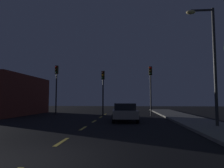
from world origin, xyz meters
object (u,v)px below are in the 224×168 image
traffic_signal_center (103,84)px  street_lamp_right (210,55)px  traffic_signal_left (56,81)px  traffic_signal_right (151,81)px  car_stopped_ahead (125,112)px

traffic_signal_center → street_lamp_right: size_ratio=0.65×
traffic_signal_left → traffic_signal_right: bearing=-0.0°
traffic_signal_center → traffic_signal_right: size_ratio=0.92×
traffic_signal_center → car_stopped_ahead: bearing=-65.5°
traffic_signal_center → street_lamp_right: (7.58, -8.74, 1.01)m
traffic_signal_left → traffic_signal_right: (10.07, -0.00, -0.15)m
traffic_signal_center → traffic_signal_right: traffic_signal_right is taller
traffic_signal_center → traffic_signal_right: 5.00m
traffic_signal_right → car_stopped_ahead: traffic_signal_right is taller
traffic_signal_left → street_lamp_right: size_ratio=0.74×
traffic_signal_right → street_lamp_right: (2.59, -8.74, 0.74)m
traffic_signal_center → car_stopped_ahead: 6.29m
car_stopped_ahead → street_lamp_right: 7.25m
traffic_signal_center → street_lamp_right: street_lamp_right is taller
traffic_signal_left → street_lamp_right: (12.66, -8.74, 0.60)m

